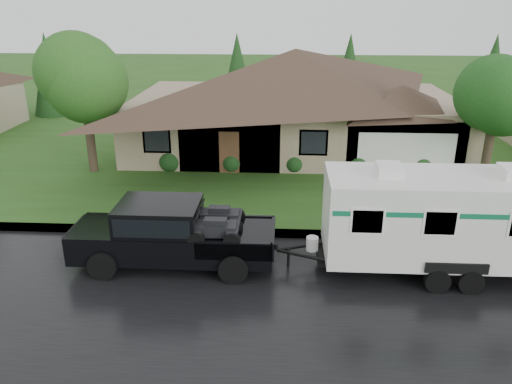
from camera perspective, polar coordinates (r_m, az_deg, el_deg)
ground at (r=16.84m, az=-2.07°, el=-8.17°), size 140.00×140.00×0.00m
road at (r=15.14m, az=-2.76°, el=-11.83°), size 140.00×8.00×0.01m
curb at (r=18.80m, az=-1.45°, el=-4.63°), size 140.00×0.50×0.15m
lawn at (r=30.77m, az=0.46°, el=5.67°), size 140.00×26.00×0.15m
house_main at (r=28.86m, az=5.01°, el=11.71°), size 19.44×10.80×6.90m
tree_left_green at (r=25.65m, az=-19.17°, el=12.21°), size 4.04×4.04×6.68m
tree_right_green at (r=25.12m, az=25.86°, el=9.94°), size 3.60×3.60×5.95m
shrub_row at (r=25.11m, az=4.40°, el=3.42°), size 13.60×1.00×1.00m
pickup_truck at (r=16.56m, az=-9.82°, el=-4.51°), size 6.51×2.47×2.17m
travel_trailer at (r=16.66m, az=21.09°, el=-2.69°), size 8.03×2.82×3.60m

